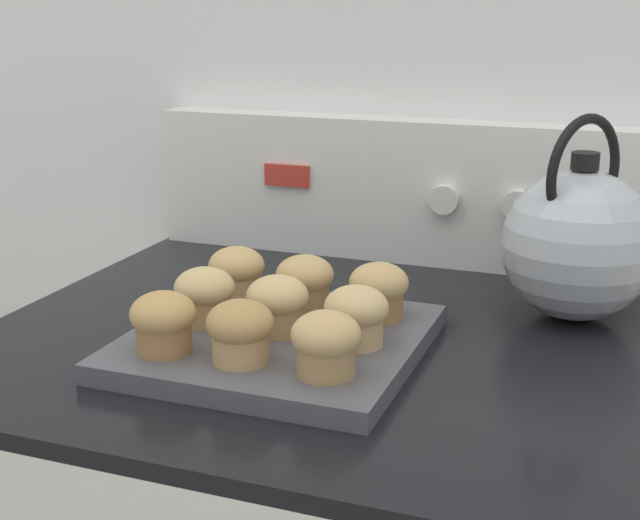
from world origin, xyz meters
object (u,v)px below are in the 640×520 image
(muffin_r1_c0, at_px, (205,295))
(muffin_r2_c0, at_px, (237,272))
(muffin_r0_c1, at_px, (240,331))
(tea_kettle, at_px, (579,242))
(muffin_r1_c1, at_px, (277,304))
(muffin_r2_c1, at_px, (305,281))
(muffin_r0_c2, at_px, (326,343))
(muffin_pan, at_px, (277,342))
(muffin_r0_c0, at_px, (163,321))
(muffin_r2_c2, at_px, (379,290))
(muffin_r1_c2, at_px, (356,315))

(muffin_r1_c0, relative_size, muffin_r2_c0, 1.00)
(muffin_r0_c1, distance_m, tea_kettle, 0.43)
(muffin_r1_c1, distance_m, muffin_r2_c1, 0.08)
(muffin_r0_c2, bearing_deg, muffin_pan, 135.68)
(muffin_r1_c1, bearing_deg, muffin_r0_c0, -133.57)
(muffin_r0_c1, height_order, muffin_r2_c1, same)
(muffin_r2_c1, bearing_deg, muffin_r1_c0, -135.51)
(muffin_r0_c0, xyz_separation_m, muffin_r2_c2, (0.17, 0.18, 0.00))
(muffin_r0_c0, relative_size, muffin_r0_c2, 1.00)
(muffin_r1_c1, relative_size, muffin_r2_c0, 1.00)
(muffin_r1_c0, bearing_deg, muffin_r0_c2, -26.49)
(muffin_r1_c0, bearing_deg, muffin_r1_c2, -1.04)
(muffin_r2_c0, bearing_deg, muffin_r1_c1, -44.14)
(muffin_r0_c1, distance_m, muffin_r2_c0, 0.20)
(muffin_r0_c2, xyz_separation_m, muffin_r1_c1, (-0.09, 0.09, 0.00))
(muffin_r0_c2, xyz_separation_m, muffin_r2_c2, (-0.00, 0.17, 0.00))
(muffin_r0_c0, distance_m, muffin_r1_c1, 0.13)
(muffin_r0_c2, height_order, muffin_r1_c2, same)
(muffin_r2_c2, bearing_deg, muffin_r1_c1, -136.21)
(muffin_r2_c1, relative_size, muffin_r2_c2, 1.00)
(muffin_r0_c2, bearing_deg, muffin_r1_c0, 153.51)
(muffin_r1_c2, distance_m, muffin_r2_c0, 0.20)
(muffin_r0_c2, distance_m, tea_kettle, 0.38)
(muffin_pan, bearing_deg, muffin_r2_c1, 90.59)
(muffin_r0_c0, height_order, tea_kettle, tea_kettle)
(muffin_r1_c1, xyz_separation_m, muffin_r1_c2, (0.09, -0.00, 0.00))
(muffin_r0_c0, height_order, muffin_r1_c1, same)
(muffin_r1_c2, relative_size, muffin_r2_c1, 1.00)
(muffin_r1_c0, bearing_deg, muffin_pan, -0.55)
(muffin_pan, relative_size, tea_kettle, 1.24)
(muffin_pan, xyz_separation_m, muffin_r0_c1, (-0.00, -0.09, 0.04))
(muffin_r1_c0, bearing_deg, muffin_r2_c1, 44.49)
(muffin_pan, xyz_separation_m, muffin_r0_c2, (0.09, -0.09, 0.04))
(muffin_r0_c1, xyz_separation_m, muffin_r1_c1, (0.00, 0.09, 0.00))
(muffin_r0_c0, bearing_deg, muffin_r2_c0, 91.39)
(muffin_r2_c0, bearing_deg, muffin_r2_c1, -3.27)
(muffin_pan, bearing_deg, muffin_r0_c0, -133.99)
(muffin_r0_c1, bearing_deg, muffin_r2_c1, 89.69)
(muffin_r0_c0, xyz_separation_m, muffin_r1_c2, (0.18, 0.09, 0.00))
(muffin_r1_c2, xyz_separation_m, muffin_r2_c0, (-0.18, 0.09, 0.00))
(muffin_pan, distance_m, muffin_r2_c2, 0.13)
(muffin_r0_c1, distance_m, muffin_r1_c1, 0.09)
(muffin_r1_c1, bearing_deg, muffin_r2_c1, 90.93)
(muffin_r1_c0, distance_m, muffin_r2_c2, 0.19)
(muffin_r1_c0, height_order, muffin_r2_c1, same)
(muffin_r0_c2, xyz_separation_m, muffin_r2_c1, (-0.09, 0.17, 0.00))
(muffin_r2_c2, bearing_deg, tea_kettle, 35.01)
(muffin_pan, bearing_deg, muffin_r0_c2, -44.32)
(muffin_r0_c2, bearing_deg, muffin_r2_c1, 117.52)
(muffin_r0_c1, height_order, muffin_r2_c2, same)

